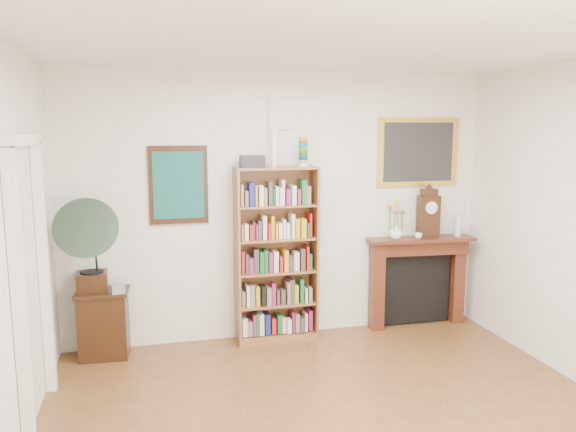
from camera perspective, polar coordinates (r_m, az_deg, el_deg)
The scene contains 15 objects.
room at distance 3.55m, azimuth 8.53°, elevation -4.44°, with size 4.51×5.01×2.81m.
door_casing at distance 4.57m, azimuth -24.66°, elevation -3.92°, with size 0.08×1.02×2.17m.
teal_poster at distance 5.70m, azimuth -11.06°, elevation 3.11°, with size 0.58×0.04×0.78m.
small_picture at distance 5.82m, azimuth -0.74°, elevation 10.29°, with size 0.26×0.04×0.30m.
gilt_painting at distance 6.36m, azimuth 13.07°, elevation 6.35°, with size 0.95×0.04×0.75m.
bookshelf at distance 5.78m, azimuth -1.20°, elevation -2.97°, with size 0.84×0.31×2.10m.
side_cabinet at distance 5.82m, azimuth -18.20°, elevation -10.36°, with size 0.49×0.36×0.67m, color black.
fireplace at distance 6.51m, azimuth 12.96°, elevation -5.74°, with size 1.22×0.38×1.02m.
gramophone at distance 5.51m, azimuth -19.64°, elevation -2.30°, with size 0.60×0.73×0.93m.
cd_stack at distance 5.60m, azimuth -16.91°, elevation -7.08°, with size 0.12×0.12×0.08m, color #A2A2AE.
mantel_clock at distance 6.37m, azimuth 14.07°, elevation 0.20°, with size 0.23×0.14×0.54m.
flower_vase at distance 6.22m, azimuth 10.87°, elevation -1.61°, with size 0.15×0.15×0.15m, color white.
teacup at distance 6.29m, azimuth 13.11°, elevation -1.96°, with size 0.08×0.08×0.07m, color white.
bottle_left at distance 6.53m, azimuth 16.89°, elevation -0.95°, with size 0.07×0.07×0.24m, color silver.
bottle_right at distance 6.56m, azimuth 16.79°, elevation -1.08°, with size 0.06×0.06×0.20m, color silver.
Camera 1 is at (-1.33, -3.19, 2.22)m, focal length 35.00 mm.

